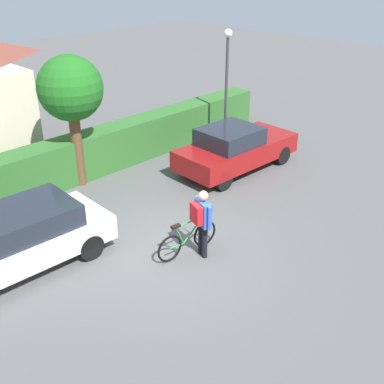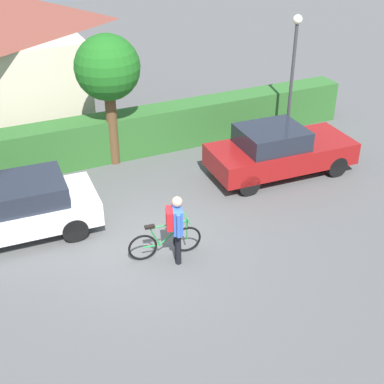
{
  "view_description": "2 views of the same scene",
  "coord_description": "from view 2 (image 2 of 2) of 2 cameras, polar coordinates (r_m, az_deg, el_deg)",
  "views": [
    {
      "loc": [
        -6.25,
        -6.79,
        6.23
      ],
      "look_at": [
        0.94,
        0.23,
        1.12
      ],
      "focal_mm": 43.96,
      "sensor_mm": 36.0,
      "label": 1
    },
    {
      "loc": [
        -3.31,
        -9.4,
        7.33
      ],
      "look_at": [
        1.3,
        0.56,
        0.91
      ],
      "focal_mm": 49.79,
      "sensor_mm": 36.0,
      "label": 2
    }
  ],
  "objects": [
    {
      "name": "hedge_row",
      "position": [
        16.15,
        -10.81,
        5.41
      ],
      "size": [
        17.33,
        0.9,
        1.34
      ],
      "primitive_type": "cube",
      "color": "#2D6228",
      "rests_on": "ground"
    },
    {
      "name": "tree_kerbside",
      "position": [
        15.18,
        -9.04,
        12.81
      ],
      "size": [
        1.83,
        1.83,
        3.84
      ],
      "color": "brown",
      "rests_on": "ground"
    },
    {
      "name": "ground_plane",
      "position": [
        12.37,
        -4.39,
        -6.14
      ],
      "size": [
        60.0,
        60.0,
        0.0
      ],
      "primitive_type": "plane",
      "color": "#515151"
    },
    {
      "name": "parked_car_far",
      "position": [
        15.32,
        9.27,
        4.42
      ],
      "size": [
        4.22,
        1.91,
        1.46
      ],
      "color": "maroon",
      "rests_on": "ground"
    },
    {
      "name": "parked_car_near",
      "position": [
        13.11,
        -19.15,
        -1.79
      ],
      "size": [
        4.39,
        1.94,
        1.39
      ],
      "color": "silver",
      "rests_on": "ground"
    },
    {
      "name": "person_rider",
      "position": [
        11.4,
        -1.73,
        -3.38
      ],
      "size": [
        0.46,
        0.64,
        1.66
      ],
      "color": "black",
      "rests_on": "ground"
    },
    {
      "name": "bicycle",
      "position": [
        11.95,
        -2.89,
        -5.35
      ],
      "size": [
        1.68,
        0.5,
        0.91
      ],
      "color": "black",
      "rests_on": "ground"
    },
    {
      "name": "street_lamp",
      "position": [
        16.57,
        10.8,
        13.36
      ],
      "size": [
        0.28,
        0.28,
        4.06
      ],
      "color": "#38383D",
      "rests_on": "ground"
    }
  ]
}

